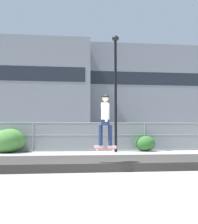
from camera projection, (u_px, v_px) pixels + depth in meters
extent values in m
plane|color=gray|center=(117.00, 176.00, 7.94)|extent=(120.00, 120.00, 0.00)
cube|color=#33302D|center=(106.00, 162.00, 10.08)|extent=(11.26, 2.91, 0.28)
cube|color=#B22D2D|center=(105.00, 149.00, 8.76)|extent=(0.82, 0.40, 0.02)
cylinder|color=silver|center=(114.00, 150.00, 8.81)|extent=(0.06, 0.04, 0.05)
cylinder|color=silver|center=(113.00, 150.00, 8.63)|extent=(0.06, 0.04, 0.05)
cylinder|color=silver|center=(98.00, 149.00, 8.88)|extent=(0.06, 0.04, 0.05)
cylinder|color=silver|center=(97.00, 150.00, 8.71)|extent=(0.06, 0.04, 0.05)
cube|color=#99999E|center=(113.00, 149.00, 8.72)|extent=(0.08, 0.15, 0.01)
cube|color=#99999E|center=(97.00, 149.00, 8.80)|extent=(0.08, 0.15, 0.01)
cube|color=#B2ADA8|center=(112.00, 147.00, 8.73)|extent=(0.30, 0.17, 0.09)
cube|color=#B2ADA8|center=(99.00, 147.00, 8.79)|extent=(0.30, 0.17, 0.09)
cylinder|color=#1E284C|center=(110.00, 135.00, 8.76)|extent=(0.13, 0.13, 0.65)
cylinder|color=#1E284C|center=(101.00, 135.00, 8.81)|extent=(0.13, 0.13, 0.65)
cube|color=#1E284C|center=(105.00, 122.00, 8.81)|extent=(0.32, 0.39, 0.18)
cube|color=white|center=(105.00, 111.00, 8.84)|extent=(0.31, 0.42, 0.54)
cylinder|color=white|center=(106.00, 114.00, 9.08)|extent=(0.25, 0.15, 0.58)
cylinder|color=white|center=(104.00, 113.00, 8.59)|extent=(0.25, 0.15, 0.58)
sphere|color=tan|center=(105.00, 98.00, 8.87)|extent=(0.21, 0.21, 0.21)
cylinder|color=black|center=(105.00, 97.00, 8.87)|extent=(0.24, 0.24, 0.05)
cylinder|color=gray|center=(33.00, 137.00, 17.11)|extent=(0.06, 0.06, 1.85)
cylinder|color=gray|center=(145.00, 136.00, 17.93)|extent=(0.06, 0.06, 1.85)
cylinder|color=gray|center=(90.00, 123.00, 17.58)|extent=(21.67, 0.04, 0.04)
cylinder|color=gray|center=(90.00, 135.00, 17.53)|extent=(21.67, 0.04, 0.04)
cylinder|color=gray|center=(90.00, 150.00, 17.47)|extent=(21.67, 0.04, 0.04)
cube|color=gray|center=(90.00, 137.00, 17.52)|extent=(21.67, 0.01, 1.85)
cylinder|color=black|center=(116.00, 96.00, 16.85)|extent=(0.16, 0.16, 6.91)
ellipsoid|color=black|center=(115.00, 38.00, 17.09)|extent=(0.44, 0.44, 0.36)
cube|color=#474C54|center=(20.00, 139.00, 19.55)|extent=(4.46, 1.95, 0.70)
cube|color=#23282D|center=(17.00, 130.00, 19.57)|extent=(2.25, 1.68, 0.64)
cylinder|color=black|center=(40.00, 144.00, 20.48)|extent=(0.65, 0.26, 0.64)
cylinder|color=black|center=(37.00, 145.00, 18.78)|extent=(0.65, 0.26, 0.64)
cylinder|color=black|center=(3.00, 144.00, 20.27)|extent=(0.65, 0.26, 0.64)
cube|color=slate|center=(28.00, 91.00, 50.16)|extent=(22.04, 10.91, 17.22)
cube|color=#1E232B|center=(24.00, 73.00, 44.87)|extent=(20.28, 0.04, 2.50)
cube|color=slate|center=(129.00, 94.00, 57.94)|extent=(30.83, 11.39, 18.21)
cube|color=#1E232B|center=(136.00, 78.00, 52.41)|extent=(28.37, 0.04, 2.50)
ellipsoid|color=#477F38|center=(5.00, 141.00, 16.00)|extent=(1.76, 1.44, 1.36)
ellipsoid|color=#477F38|center=(10.00, 141.00, 16.36)|extent=(1.84, 1.50, 1.42)
ellipsoid|color=#336B2D|center=(145.00, 143.00, 17.26)|extent=(1.29, 1.05, 0.99)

